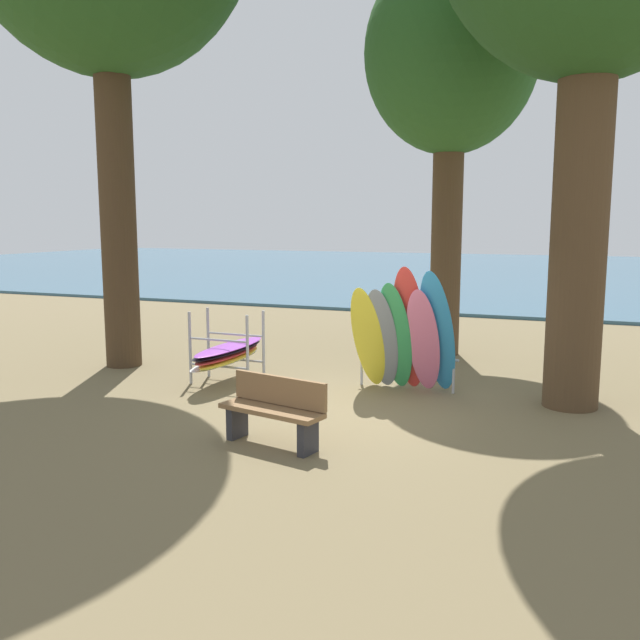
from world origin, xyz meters
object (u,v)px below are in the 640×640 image
Objects in this scene: leaning_board_pile at (403,337)px; park_bench at (274,409)px; tree_mid_behind at (451,59)px; board_storage_rack at (228,353)px.

leaning_board_pile reaches higher than park_bench.
tree_mid_behind is 8.60m from park_bench.
leaning_board_pile is 1.45× the size of park_bench.
board_storage_rack is (-2.96, -3.91, -5.42)m from tree_mid_behind.
park_bench is at bearing -97.37° from tree_mid_behind.
leaning_board_pile is 3.20m from park_bench.
tree_mid_behind is at bearing 90.34° from leaning_board_pile.
board_storage_rack is at bearing -172.57° from leaning_board_pile.
tree_mid_behind is at bearing 52.84° from board_storage_rack.
tree_mid_behind reaches higher than board_storage_rack.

